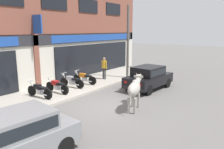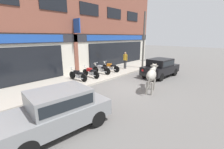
% 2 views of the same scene
% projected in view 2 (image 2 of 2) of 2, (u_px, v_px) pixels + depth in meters
% --- Properties ---
extents(ground_plane, '(90.00, 90.00, 0.00)m').
position_uv_depth(ground_plane, '(130.00, 88.00, 9.44)').
color(ground_plane, '#605E5B').
extents(sidewalk, '(19.00, 3.41, 0.13)m').
position_uv_depth(sidewalk, '(90.00, 77.00, 11.96)').
color(sidewalk, '#A8A093').
rests_on(sidewalk, ground).
extents(shop_building, '(23.00, 1.40, 9.09)m').
position_uv_depth(shop_building, '(72.00, 22.00, 12.17)').
color(shop_building, brown).
rests_on(shop_building, ground).
extents(cow, '(2.07, 1.01, 1.61)m').
position_uv_depth(cow, '(152.00, 75.00, 8.67)').
color(cow, '#9E998E').
rests_on(cow, ground).
extents(car_0, '(3.73, 1.95, 1.46)m').
position_uv_depth(car_0, '(58.00, 108.00, 5.07)').
color(car_0, black).
rests_on(car_0, ground).
extents(car_1, '(3.71, 1.87, 1.46)m').
position_uv_depth(car_1, '(160.00, 67.00, 12.06)').
color(car_1, black).
rests_on(car_1, ground).
extents(motorcycle_0, '(0.52, 1.81, 0.88)m').
position_uv_depth(motorcycle_0, '(78.00, 75.00, 10.70)').
color(motorcycle_0, black).
rests_on(motorcycle_0, sidewalk).
extents(motorcycle_1, '(0.52, 1.81, 0.88)m').
position_uv_depth(motorcycle_1, '(91.00, 72.00, 11.48)').
color(motorcycle_1, black).
rests_on(motorcycle_1, sidewalk).
extents(motorcycle_2, '(0.52, 1.81, 0.88)m').
position_uv_depth(motorcycle_2, '(101.00, 69.00, 12.58)').
color(motorcycle_2, black).
rests_on(motorcycle_2, sidewalk).
extents(motorcycle_3, '(0.55, 1.80, 0.88)m').
position_uv_depth(motorcycle_3, '(110.00, 67.00, 13.38)').
color(motorcycle_3, black).
rests_on(motorcycle_3, sidewalk).
extents(pedestrian, '(0.32, 0.50, 1.60)m').
position_uv_depth(pedestrian, '(125.00, 58.00, 14.50)').
color(pedestrian, '#2D2D33').
rests_on(pedestrian, sidewalk).
extents(utility_pole, '(0.18, 0.18, 5.30)m').
position_uv_depth(utility_pole, '(144.00, 41.00, 14.49)').
color(utility_pole, '#595651').
rests_on(utility_pole, sidewalk).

